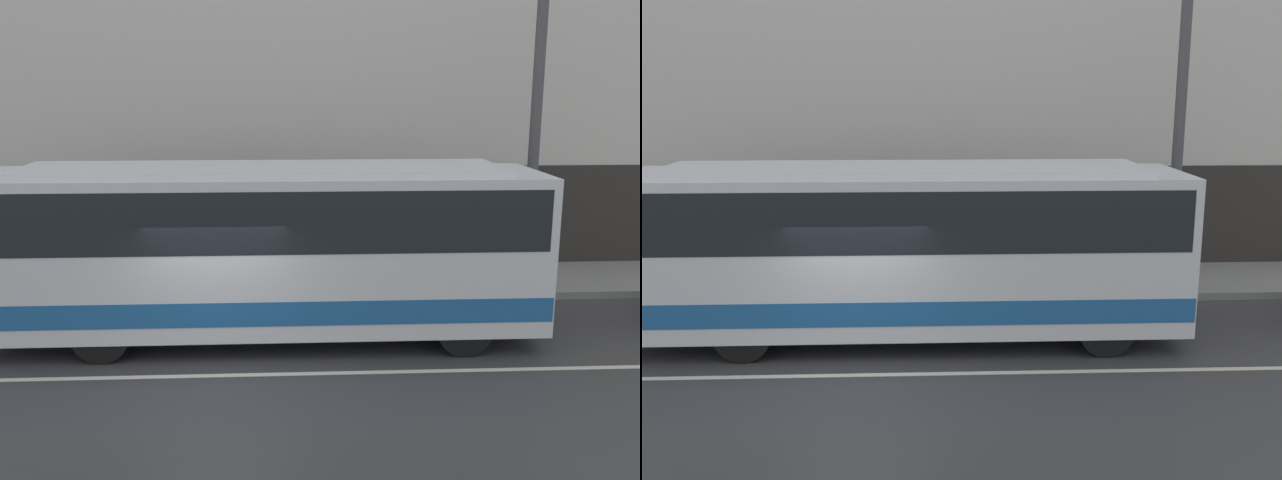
{
  "view_description": "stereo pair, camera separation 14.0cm",
  "coord_description": "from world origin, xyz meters",
  "views": [
    {
      "loc": [
        1.19,
        -11.54,
        4.94
      ],
      "look_at": [
        1.9,
        1.86,
        1.96
      ],
      "focal_mm": 40.0,
      "sensor_mm": 36.0,
      "label": 1
    },
    {
      "loc": [
        1.33,
        -11.55,
        4.94
      ],
      "look_at": [
        1.9,
        1.86,
        1.96
      ],
      "focal_mm": 40.0,
      "sensor_mm": 36.0,
      "label": 2
    }
  ],
  "objects": [
    {
      "name": "utility_pole_near",
      "position": [
        6.92,
        4.47,
        3.67
      ],
      "size": [
        0.25,
        0.25,
        6.98
      ],
      "color": "#4C4C4F",
      "rests_on": "sidewalk"
    },
    {
      "name": "transit_bus",
      "position": [
        0.81,
        1.86,
        1.92
      ],
      "size": [
        10.62,
        2.6,
        3.4
      ],
      "color": "silver",
      "rests_on": "ground_plane"
    },
    {
      "name": "ground_plane",
      "position": [
        0.0,
        0.0,
        0.0
      ],
      "size": [
        60.0,
        60.0,
        0.0
      ],
      "primitive_type": "plane",
      "color": "#38383A"
    },
    {
      "name": "sidewalk",
      "position": [
        0.0,
        5.44,
        0.09
      ],
      "size": [
        60.0,
        2.87,
        0.18
      ],
      "color": "gray",
      "rests_on": "ground_plane"
    },
    {
      "name": "pedestrian_waiting",
      "position": [
        -0.96,
        4.89,
        0.93
      ],
      "size": [
        0.36,
        0.36,
        1.61
      ],
      "color": "#333338",
      "rests_on": "sidewalk"
    },
    {
      "name": "building_facade",
      "position": [
        0.0,
        7.01,
        5.54
      ],
      "size": [
        60.0,
        0.35,
        11.47
      ],
      "color": "silver",
      "rests_on": "ground_plane"
    },
    {
      "name": "lane_stripe",
      "position": [
        0.0,
        0.0,
        0.0
      ],
      "size": [
        54.0,
        0.14,
        0.01
      ],
      "color": "beige",
      "rests_on": "ground_plane"
    }
  ]
}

